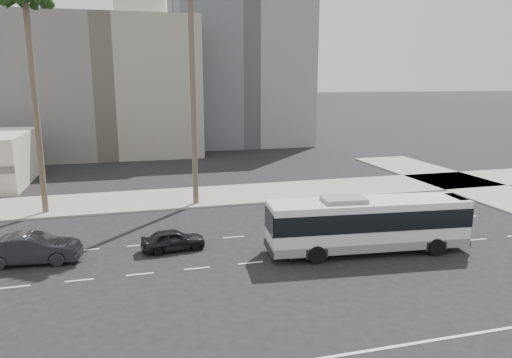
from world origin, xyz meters
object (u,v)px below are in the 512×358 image
object	(u,v)px
car_a	(173,240)
palm_mid	(25,0)
city_bus	(367,223)
car_b	(32,249)

from	to	relation	value
car_a	palm_mid	bearing A→B (deg)	34.16
city_bus	palm_mid	bearing A→B (deg)	150.79
palm_mid	city_bus	bearing A→B (deg)	-34.45
car_a	palm_mid	distance (m)	20.07
city_bus	car_a	bearing A→B (deg)	168.99
car_b	palm_mid	size ratio (longest dim) A/B	0.30
car_b	palm_mid	xyz separation A→B (m)	(-0.98, 10.36, 14.61)
car_a	car_b	distance (m)	7.75
city_bus	car_b	xyz separation A→B (m)	(-18.82, 3.22, -0.95)
car_a	city_bus	bearing A→B (deg)	-112.23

